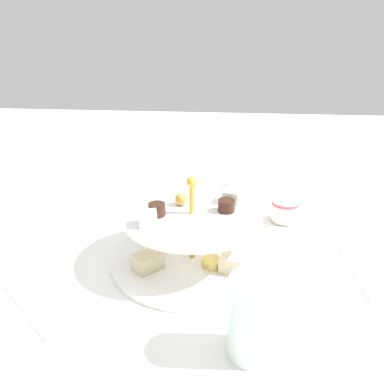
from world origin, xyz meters
name	(u,v)px	position (x,y,z in m)	size (l,w,h in m)	color
ground_plane	(192,261)	(0.00, 0.00, 0.00)	(2.40, 2.40, 0.00)	white
tiered_serving_stand	(192,241)	(0.00, 0.00, 0.04)	(0.30, 0.30, 0.17)	white
water_glass_tall_right	(253,317)	(0.10, -0.22, 0.06)	(0.07, 0.07, 0.12)	silver
water_glass_short_left	(229,194)	(0.07, 0.23, 0.04)	(0.06, 0.06, 0.08)	silver
teacup_with_saucer	(285,212)	(0.19, 0.17, 0.02)	(0.09, 0.09, 0.05)	white
butter_knife_left	(27,310)	(-0.24, -0.16, 0.00)	(0.17, 0.01, 0.00)	silver
butter_knife_right	(356,272)	(0.29, -0.01, 0.00)	(0.17, 0.01, 0.00)	silver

